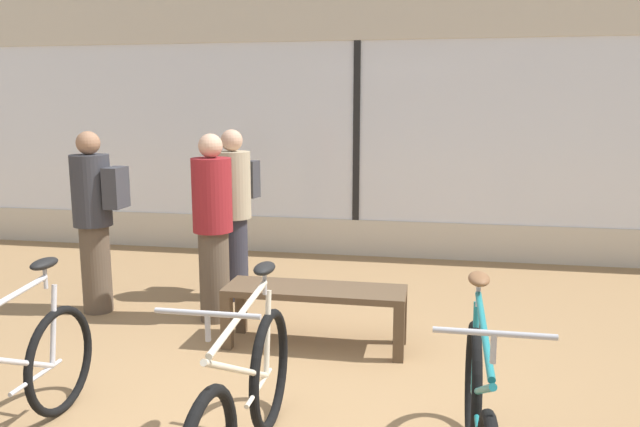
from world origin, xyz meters
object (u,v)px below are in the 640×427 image
object	(u,v)px
bicycle_center	(244,404)
display_bench	(315,298)
customer_near_rack	(213,225)
bicycle_right	(479,426)
customer_mid_floor	(234,209)
customer_by_window	(95,216)
bicycle_left	(5,391)

from	to	relation	value
bicycle_center	display_bench	distance (m)	1.75
bicycle_center	customer_near_rack	xyz separation A→B (m)	(-0.95, 2.17, 0.47)
bicycle_right	customer_mid_floor	size ratio (longest dim) A/B	1.06
bicycle_center	customer_by_window	xyz separation A→B (m)	(-2.07, 2.20, 0.49)
bicycle_center	customer_by_window	bearing A→B (deg)	133.25
bicycle_center	display_bench	xyz separation A→B (m)	(0.02, 1.75, 0.00)
customer_by_window	customer_near_rack	bearing A→B (deg)	-1.38
bicycle_left	customer_mid_floor	distance (m)	2.94
customer_near_rack	bicycle_right	bearing A→B (deg)	-45.93
display_bench	customer_mid_floor	size ratio (longest dim) A/B	0.86
customer_by_window	customer_mid_floor	world-z (taller)	customer_by_window
bicycle_center	customer_near_rack	bearing A→B (deg)	113.67
display_bench	bicycle_left	bearing A→B (deg)	-126.02
bicycle_left	customer_mid_floor	world-z (taller)	customer_mid_floor
bicycle_right	customer_near_rack	size ratio (longest dim) A/B	1.07
bicycle_right	customer_by_window	size ratio (longest dim) A/B	1.06
customer_near_rack	customer_by_window	bearing A→B (deg)	178.62
bicycle_right	display_bench	world-z (taller)	bicycle_right
customer_near_rack	customer_mid_floor	xyz separation A→B (m)	(-0.02, 0.64, 0.03)
bicycle_left	customer_by_window	world-z (taller)	customer_by_window
display_bench	bicycle_right	bearing A→B (deg)	-57.24
bicycle_right	customer_mid_floor	bearing A→B (deg)	127.04
bicycle_center	customer_near_rack	size ratio (longest dim) A/B	1.06
bicycle_left	bicycle_center	xyz separation A→B (m)	(1.30, 0.07, 0.01)
bicycle_left	display_bench	size ratio (longest dim) A/B	1.21
bicycle_left	customer_by_window	bearing A→B (deg)	108.61
bicycle_right	bicycle_center	bearing A→B (deg)	179.97
bicycle_left	customer_by_window	distance (m)	2.44
bicycle_left	customer_near_rack	bearing A→B (deg)	81.04
bicycle_right	customer_by_window	bearing A→B (deg)	145.66
customer_by_window	bicycle_center	bearing A→B (deg)	-46.75
bicycle_left	customer_mid_floor	bearing A→B (deg)	83.37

